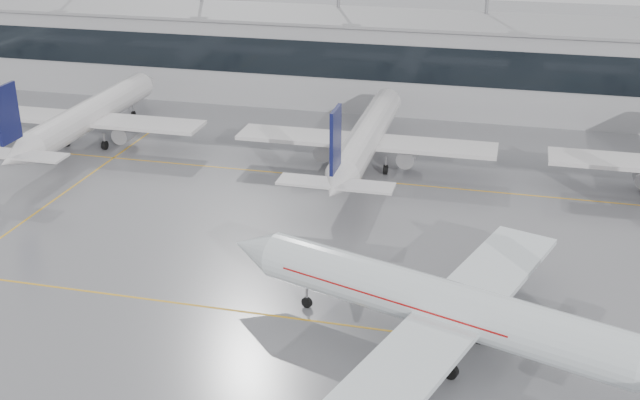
# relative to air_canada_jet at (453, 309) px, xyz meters

# --- Properties ---
(ground) EXTENTS (320.00, 320.00, 0.00)m
(ground) POSITION_rel_air_canada_jet_xyz_m (-13.11, 2.08, -3.84)
(ground) COLOR gray
(ground) RESTS_ON ground
(taxi_line_main) EXTENTS (120.00, 0.25, 0.01)m
(taxi_line_main) POSITION_rel_air_canada_jet_xyz_m (-13.11, 2.08, -3.83)
(taxi_line_main) COLOR gold
(taxi_line_main) RESTS_ON ground
(taxi_line_north) EXTENTS (120.00, 0.25, 0.01)m
(taxi_line_north) POSITION_rel_air_canada_jet_xyz_m (-13.11, 32.08, -3.83)
(taxi_line_north) COLOR gold
(taxi_line_north) RESTS_ON ground
(taxi_line_cross) EXTENTS (0.25, 60.00, 0.01)m
(taxi_line_cross) POSITION_rel_air_canada_jet_xyz_m (-43.11, 17.08, -3.83)
(taxi_line_cross) COLOR gold
(taxi_line_cross) RESTS_ON ground
(terminal) EXTENTS (180.00, 15.00, 12.00)m
(terminal) POSITION_rel_air_canada_jet_xyz_m (-13.11, 64.08, 2.16)
(terminal) COLOR #A0A0A3
(terminal) RESTS_ON ground
(terminal_glass) EXTENTS (180.00, 0.20, 5.00)m
(terminal_glass) POSITION_rel_air_canada_jet_xyz_m (-13.11, 56.53, 3.66)
(terminal_glass) COLOR black
(terminal_glass) RESTS_ON ground
(terminal_roof) EXTENTS (182.00, 16.00, 0.40)m
(terminal_roof) POSITION_rel_air_canada_jet_xyz_m (-13.11, 64.08, 8.36)
(terminal_roof) COLOR gray
(terminal_roof) RESTS_ON ground
(light_masts) EXTENTS (156.40, 1.00, 22.60)m
(light_masts) POSITION_rel_air_canada_jet_xyz_m (-13.11, 70.08, 9.51)
(light_masts) COLOR gray
(light_masts) RESTS_ON ground
(air_canada_jet) EXTENTS (37.07, 30.47, 12.05)m
(air_canada_jet) POSITION_rel_air_canada_jet_xyz_m (0.00, 0.00, 0.00)
(air_canada_jet) COLOR white
(air_canada_jet) RESTS_ON ground
(parked_jet_b) EXTENTS (29.64, 36.96, 11.72)m
(parked_jet_b) POSITION_rel_air_canada_jet_xyz_m (-48.11, 35.76, -0.13)
(parked_jet_b) COLOR silver
(parked_jet_b) RESTS_ON ground
(parked_jet_c) EXTENTS (29.64, 36.96, 11.72)m
(parked_jet_c) POSITION_rel_air_canada_jet_xyz_m (-13.11, 35.76, -0.13)
(parked_jet_c) COLOR silver
(parked_jet_c) RESTS_ON ground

